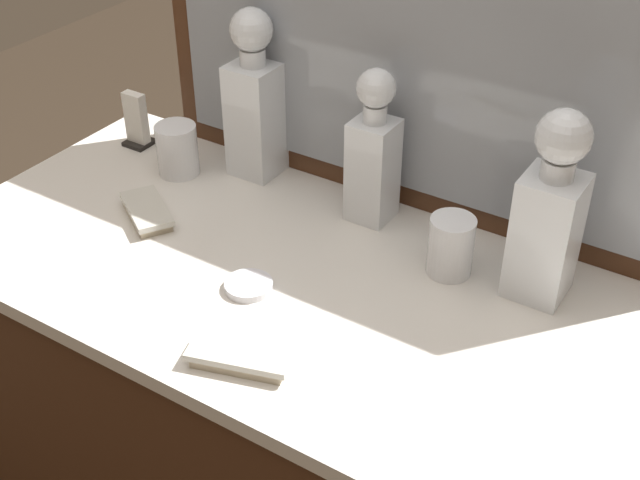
% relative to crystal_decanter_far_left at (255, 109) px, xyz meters
% --- Properties ---
extents(dresser, '(1.31, 0.60, 0.86)m').
position_rel_crystal_decanter_far_left_xyz_m(dresser, '(0.28, -0.23, -0.56)').
color(dresser, '#472816').
rests_on(dresser, ground_plane).
extents(dresser_mirror, '(1.00, 0.03, 0.59)m').
position_rel_crystal_decanter_far_left_xyz_m(dresser_mirror, '(0.28, 0.05, 0.17)').
color(dresser_mirror, '#472816').
rests_on(dresser_mirror, dresser).
extents(crystal_decanter_far_left, '(0.08, 0.08, 0.31)m').
position_rel_crystal_decanter_far_left_xyz_m(crystal_decanter_far_left, '(0.00, 0.00, 0.00)').
color(crystal_decanter_far_left, white).
rests_on(crystal_decanter_far_left, dresser).
extents(crystal_decanter_far_right, '(0.07, 0.07, 0.27)m').
position_rel_crystal_decanter_far_left_xyz_m(crystal_decanter_far_right, '(0.26, -0.02, -0.02)').
color(crystal_decanter_far_right, white).
rests_on(crystal_decanter_far_right, dresser).
extents(crystal_decanter_right, '(0.09, 0.09, 0.30)m').
position_rel_crystal_decanter_far_left_xyz_m(crystal_decanter_right, '(0.57, -0.07, -0.01)').
color(crystal_decanter_right, white).
rests_on(crystal_decanter_right, dresser).
extents(crystal_tumbler_far_right, '(0.07, 0.07, 0.10)m').
position_rel_crystal_decanter_far_left_xyz_m(crystal_tumbler_far_right, '(0.44, -0.10, -0.08)').
color(crystal_tumbler_far_right, white).
rests_on(crystal_tumbler_far_right, dresser).
extents(crystal_tumbler_front, '(0.08, 0.08, 0.10)m').
position_rel_crystal_decanter_far_left_xyz_m(crystal_tumbler_front, '(-0.12, -0.09, -0.08)').
color(crystal_tumbler_front, white).
rests_on(crystal_tumbler_front, dresser).
extents(silver_brush_front, '(0.16, 0.10, 0.02)m').
position_rel_crystal_decanter_far_left_xyz_m(silver_brush_front, '(0.29, -0.44, -0.12)').
color(silver_brush_front, '#B7A88C').
rests_on(silver_brush_front, dresser).
extents(silver_brush_left, '(0.14, 0.12, 0.02)m').
position_rel_crystal_decanter_far_left_xyz_m(silver_brush_left, '(-0.06, -0.24, -0.12)').
color(silver_brush_left, '#B7A88C').
rests_on(silver_brush_left, dresser).
extents(porcelain_dish, '(0.07, 0.07, 0.01)m').
position_rel_crystal_decanter_far_left_xyz_m(porcelain_dish, '(0.20, -0.30, -0.12)').
color(porcelain_dish, silver).
rests_on(porcelain_dish, dresser).
extents(napkin_holder, '(0.05, 0.05, 0.11)m').
position_rel_crystal_decanter_far_left_xyz_m(napkin_holder, '(-0.26, -0.04, -0.08)').
color(napkin_holder, black).
rests_on(napkin_holder, dresser).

